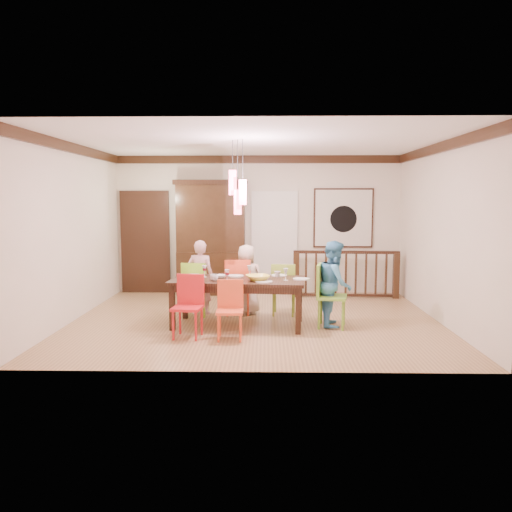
{
  "coord_description": "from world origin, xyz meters",
  "views": [
    {
      "loc": [
        0.18,
        -8.1,
        2.0
      ],
      "look_at": [
        0.01,
        0.03,
        1.07
      ],
      "focal_mm": 35.0,
      "sensor_mm": 36.0,
      "label": 1
    }
  ],
  "objects_px": {
    "dining_table": "(238,284)",
    "china_hutch": "(211,237)",
    "balustrade": "(346,273)",
    "person_far_mid": "(247,279)",
    "person_far_left": "(200,277)",
    "person_end_right": "(335,283)",
    "chair_end_right": "(332,291)",
    "chair_far_left": "(196,285)"
  },
  "relations": [
    {
      "from": "china_hutch",
      "to": "balustrade",
      "type": "distance_m",
      "value": 2.88
    },
    {
      "from": "chair_end_right",
      "to": "balustrade",
      "type": "xyz_separation_m",
      "value": [
        0.59,
        2.38,
        -0.07
      ]
    },
    {
      "from": "dining_table",
      "to": "person_end_right",
      "type": "bearing_deg",
      "value": 6.94
    },
    {
      "from": "dining_table",
      "to": "china_hutch",
      "type": "xyz_separation_m",
      "value": [
        -0.72,
        2.67,
        0.53
      ]
    },
    {
      "from": "chair_end_right",
      "to": "person_far_left",
      "type": "xyz_separation_m",
      "value": [
        -2.17,
        0.88,
        0.08
      ]
    },
    {
      "from": "china_hutch",
      "to": "person_far_mid",
      "type": "relative_size",
      "value": 1.96
    },
    {
      "from": "person_end_right",
      "to": "person_far_left",
      "type": "bearing_deg",
      "value": 75.88
    },
    {
      "from": "chair_far_left",
      "to": "balustrade",
      "type": "height_order",
      "value": "balustrade"
    },
    {
      "from": "chair_end_right",
      "to": "china_hutch",
      "type": "distance_m",
      "value": 3.55
    },
    {
      "from": "dining_table",
      "to": "china_hutch",
      "type": "relative_size",
      "value": 0.9
    },
    {
      "from": "chair_far_left",
      "to": "person_end_right",
      "type": "relative_size",
      "value": 0.69
    },
    {
      "from": "chair_end_right",
      "to": "person_far_mid",
      "type": "distance_m",
      "value": 1.63
    },
    {
      "from": "person_far_mid",
      "to": "china_hutch",
      "type": "bearing_deg",
      "value": -68.51
    },
    {
      "from": "china_hutch",
      "to": "chair_end_right",
      "type": "bearing_deg",
      "value": -51.31
    },
    {
      "from": "person_end_right",
      "to": "chair_far_left",
      "type": "bearing_deg",
      "value": 79.02
    },
    {
      "from": "dining_table",
      "to": "china_hutch",
      "type": "height_order",
      "value": "china_hutch"
    },
    {
      "from": "person_end_right",
      "to": "china_hutch",
      "type": "bearing_deg",
      "value": 45.52
    },
    {
      "from": "balustrade",
      "to": "person_far_mid",
      "type": "height_order",
      "value": "person_far_mid"
    },
    {
      "from": "china_hutch",
      "to": "person_end_right",
      "type": "bearing_deg",
      "value": -49.52
    },
    {
      "from": "dining_table",
      "to": "china_hutch",
      "type": "bearing_deg",
      "value": 110.13
    },
    {
      "from": "china_hutch",
      "to": "balustrade",
      "type": "relative_size",
      "value": 1.12
    },
    {
      "from": "chair_end_right",
      "to": "china_hutch",
      "type": "relative_size",
      "value": 0.42
    },
    {
      "from": "dining_table",
      "to": "person_far_mid",
      "type": "xyz_separation_m",
      "value": [
        0.1,
        0.84,
        -0.06
      ]
    },
    {
      "from": "dining_table",
      "to": "china_hutch",
      "type": "distance_m",
      "value": 2.81
    },
    {
      "from": "balustrade",
      "to": "person_far_left",
      "type": "bearing_deg",
      "value": -148.77
    },
    {
      "from": "dining_table",
      "to": "chair_far_left",
      "type": "relative_size",
      "value": 2.31
    },
    {
      "from": "chair_far_left",
      "to": "chair_end_right",
      "type": "bearing_deg",
      "value": 166.2
    },
    {
      "from": "chair_far_left",
      "to": "person_far_left",
      "type": "height_order",
      "value": "person_far_left"
    },
    {
      "from": "chair_end_right",
      "to": "person_far_mid",
      "type": "height_order",
      "value": "person_far_mid"
    },
    {
      "from": "person_end_right",
      "to": "balustrade",
      "type": "bearing_deg",
      "value": -8.28
    },
    {
      "from": "chair_far_left",
      "to": "chair_end_right",
      "type": "height_order",
      "value": "chair_end_right"
    },
    {
      "from": "chair_far_left",
      "to": "chair_end_right",
      "type": "xyz_separation_m",
      "value": [
        2.23,
        -0.76,
        0.03
      ]
    },
    {
      "from": "balustrade",
      "to": "dining_table",
      "type": "bearing_deg",
      "value": -128.85
    },
    {
      "from": "chair_end_right",
      "to": "china_hutch",
      "type": "height_order",
      "value": "china_hutch"
    },
    {
      "from": "chair_far_left",
      "to": "person_far_left",
      "type": "distance_m",
      "value": 0.17
    },
    {
      "from": "balustrade",
      "to": "person_end_right",
      "type": "xyz_separation_m",
      "value": [
        -0.54,
        -2.27,
        0.18
      ]
    },
    {
      "from": "chair_far_left",
      "to": "person_far_mid",
      "type": "height_order",
      "value": "person_far_mid"
    },
    {
      "from": "chair_end_right",
      "to": "person_end_right",
      "type": "distance_m",
      "value": 0.16
    },
    {
      "from": "person_far_left",
      "to": "person_far_mid",
      "type": "xyz_separation_m",
      "value": [
        0.8,
        0.01,
        -0.04
      ]
    },
    {
      "from": "person_far_mid",
      "to": "dining_table",
      "type": "bearing_deg",
      "value": 80.79
    },
    {
      "from": "chair_far_left",
      "to": "person_end_right",
      "type": "xyz_separation_m",
      "value": [
        2.28,
        -0.66,
        0.14
      ]
    },
    {
      "from": "chair_end_right",
      "to": "person_end_right",
      "type": "xyz_separation_m",
      "value": [
        0.05,
        0.11,
        0.11
      ]
    }
  ]
}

